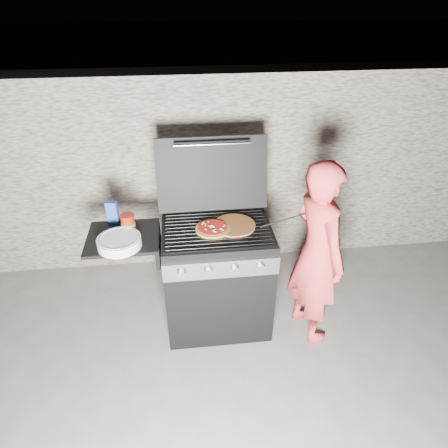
{
  "coord_description": "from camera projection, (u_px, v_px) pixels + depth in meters",
  "views": [
    {
      "loc": [
        -0.23,
        -2.4,
        2.47
      ],
      "look_at": [
        0.05,
        0.0,
        0.95
      ],
      "focal_mm": 32.0,
      "sensor_mm": 36.0,
      "label": 1
    }
  ],
  "objects": [
    {
      "name": "ground",
      "position": [
        218.0,
        320.0,
        3.35
      ],
      "size": [
        50.0,
        50.0,
        0.0
      ],
      "primitive_type": "plane",
      "color": "#5F5953"
    },
    {
      "name": "stone_wall",
      "position": [
        206.0,
        170.0,
        3.76
      ],
      "size": [
        8.0,
        0.35,
        1.8
      ],
      "primitive_type": "cube",
      "color": "tan",
      "rests_on": "ground"
    },
    {
      "name": "gas_grill",
      "position": [
        186.0,
        280.0,
        3.09
      ],
      "size": [
        1.34,
        0.79,
        0.91
      ],
      "primitive_type": null,
      "color": "black",
      "rests_on": "ground"
    },
    {
      "name": "pizza_topped",
      "position": [
        213.0,
        228.0,
        2.85
      ],
      "size": [
        0.3,
        0.3,
        0.03
      ],
      "primitive_type": null,
      "rotation": [
        0.0,
        0.0,
        0.24
      ],
      "color": "tan",
      "rests_on": "gas_grill"
    },
    {
      "name": "pizza_plain",
      "position": [
        234.0,
        225.0,
        2.9
      ],
      "size": [
        0.38,
        0.38,
        0.02
      ],
      "primitive_type": "cylinder",
      "rotation": [
        0.0,
        0.0,
        -0.28
      ],
      "color": "#C17B33",
      "rests_on": "gas_grill"
    },
    {
      "name": "sauce_jar",
      "position": [
        128.0,
        224.0,
        2.81
      ],
      "size": [
        0.11,
        0.11,
        0.15
      ],
      "primitive_type": "cylinder",
      "rotation": [
        0.0,
        0.0,
        -0.22
      ],
      "color": "maroon",
      "rests_on": "gas_grill"
    },
    {
      "name": "blue_carton",
      "position": [
        112.0,
        212.0,
        2.92
      ],
      "size": [
        0.09,
        0.06,
        0.17
      ],
      "primitive_type": "cube",
      "rotation": [
        0.0,
        0.0,
        -0.18
      ],
      "color": "#25459A",
      "rests_on": "gas_grill"
    },
    {
      "name": "plate_stack",
      "position": [
        119.0,
        242.0,
        2.69
      ],
      "size": [
        0.38,
        0.38,
        0.07
      ],
      "primitive_type": "cylinder",
      "rotation": [
        0.0,
        0.0,
        0.35
      ],
      "color": "white",
      "rests_on": "gas_grill"
    },
    {
      "name": "person",
      "position": [
        317.0,
        254.0,
        2.9
      ],
      "size": [
        0.48,
        0.61,
        1.48
      ],
      "primitive_type": "imported",
      "rotation": [
        0.0,
        0.0,
        1.83
      ],
      "color": "#D73E3B",
      "rests_on": "ground"
    },
    {
      "name": "tongs",
      "position": [
        285.0,
        220.0,
        2.9
      ],
      "size": [
        0.39,
        0.06,
        0.08
      ],
      "primitive_type": "cylinder",
      "rotation": [
        0.0,
        1.4,
        0.14
      ],
      "color": "black",
      "rests_on": "gas_grill"
    }
  ]
}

